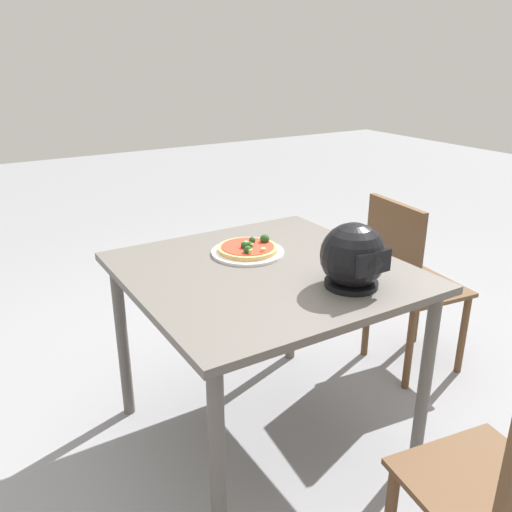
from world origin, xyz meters
name	(u,v)px	position (x,y,z in m)	size (l,w,h in m)	color
ground_plane	(264,433)	(0.00, 0.00, 0.00)	(14.00, 14.00, 0.00)	gray
dining_table	(265,290)	(0.00, 0.00, 0.68)	(1.02, 1.01, 0.77)	#5B5651
pizza_plate	(248,252)	(-0.02, -0.17, 0.78)	(0.30, 0.30, 0.01)	white
pizza	(249,248)	(-0.03, -0.17, 0.80)	(0.25, 0.25, 0.05)	tan
motorcycle_helmet	(353,257)	(-0.17, 0.30, 0.88)	(0.23, 0.23, 0.23)	black
chair_side	(405,278)	(-0.87, -0.08, 0.51)	(0.44, 0.44, 0.90)	brown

